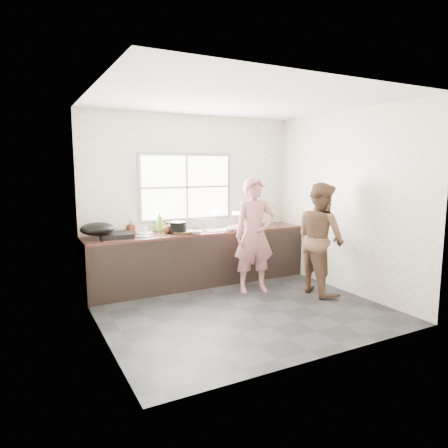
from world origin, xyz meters
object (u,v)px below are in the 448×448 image
bowl_crabs (235,229)px  black_pot (178,228)px  wok (97,229)px  bowl_mince (195,232)px  cutting_board (182,232)px  bottle_green (160,221)px  bottle_brown_short (167,228)px  woman (254,239)px  plate_food (145,233)px  bowl_held (229,229)px  glass_jar (145,230)px  pot_lid_right (143,236)px  person_side (320,238)px  dish_rack (245,219)px  bottle_brown_tall (131,228)px  burner (117,235)px  pot_lid_left (112,236)px

bowl_crabs → black_pot: size_ratio=0.78×
wok → bowl_mince: bearing=-8.8°
cutting_board → bottle_green: (-0.27, 0.29, 0.15)m
bottle_brown_short → woman: bearing=-35.4°
plate_food → bottle_green: bearing=9.3°
cutting_board → bowl_held: 0.76m
cutting_board → glass_jar: glass_jar is taller
bowl_held → pot_lid_right: 1.37m
cutting_board → bottle_green: 0.42m
black_pot → plate_food: bearing=150.4°
plate_food → bottle_brown_short: (0.31, -0.14, 0.07)m
bowl_mince → pot_lid_right: bearing=168.4°
person_side → dish_rack: 1.43m
bottle_green → wok: size_ratio=0.71×
bowl_held → black_pot: (-0.82, 0.12, 0.06)m
bowl_mince → bottle_brown_short: size_ratio=1.20×
black_pot → bottle_green: bearing=123.2°
cutting_board → bottle_brown_tall: bearing=158.1°
burner → person_side: bearing=-26.2°
bowl_crabs → black_pot: (-0.92, 0.14, 0.06)m
bottle_green → woman: bearing=-39.9°
bowl_mince → black_pot: size_ratio=0.79×
cutting_board → plate_food: (-0.52, 0.25, -0.01)m
dish_rack → pot_lid_right: size_ratio=1.56×
bowl_crabs → pot_lid_left: (-1.89, 0.34, -0.02)m
woman → wok: bearing=173.1°
person_side → plate_food: size_ratio=6.70×
glass_jar → dish_rack: bearing=-3.6°
cutting_board → plate_food: 0.58m
woman → pot_lid_right: 1.65m
woman → pot_lid_right: (-1.50, 0.68, 0.06)m
plate_food → pot_lid_left: (-0.52, -0.06, -0.00)m
bottle_green → bottle_brown_tall: bearing=180.0°
wok → pot_lid_right: 0.66m
bottle_brown_short → bowl_mince: bearing=-35.1°
woman → bottle_green: (-1.15, 0.96, 0.23)m
bottle_green → bowl_crabs: bearing=-21.5°
bowl_crabs → dish_rack: size_ratio=0.56×
bowl_mince → burner: burner is taller
burner → pot_lid_right: bearing=-17.0°
bowl_mince → bottle_green: bearing=133.7°
bowl_mince → dish_rack: (1.05, 0.27, 0.11)m
burner → dish_rack: size_ratio=1.23×
bowl_mince → wok: 1.43m
person_side → burner: person_side is taller
person_side → pot_lid_right: (-2.32, 1.21, 0.04)m
bowl_mince → bowl_held: (0.60, 0.02, 0.01)m
bottle_brown_tall → glass_jar: (0.21, -0.06, -0.04)m
person_side → dish_rack: bearing=23.6°
cutting_board → black_pot: size_ratio=1.54×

